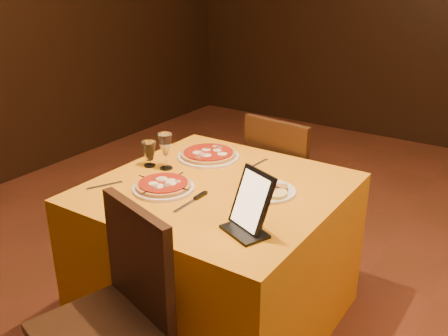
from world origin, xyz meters
The scene contains 12 objects.
main_table centered at (-0.53, 0.10, 0.38)m, with size 1.10×1.10×0.75m, color orange.
chair_main_near centered at (-0.53, -0.69, 0.46)m, with size 0.37×0.37×0.91m, color #30200F, non-canonical shape.
chair_main_far centered at (-0.53, 0.90, 0.46)m, with size 0.40×0.40×0.91m, color black, non-canonical shape.
pizza_near centered at (-0.72, -0.07, 0.77)m, with size 0.29×0.29×0.03m.
pizza_far centered at (-0.78, 0.37, 0.77)m, with size 0.33×0.33×0.03m.
cutlet_dish centered at (-0.30, 0.16, 0.76)m, with size 0.26×0.26×0.03m.
wine_glass centered at (-0.87, 0.13, 0.84)m, with size 0.07×0.07×0.19m, color #E2C980, non-canonical shape.
water_glass centered at (-0.96, 0.11, 0.81)m, with size 0.06×0.06×0.13m, color silver, non-canonical shape.
tablet centered at (-0.19, -0.16, 0.87)m, with size 0.18×0.02×0.24m, color black.
knife centered at (-0.52, -0.13, 0.75)m, with size 0.20×0.02×0.01m, color #A5A5AB.
fork_near centered at (-0.97, -0.20, 0.75)m, with size 0.17×0.02×0.01m, color silver.
fork_far centered at (-0.51, 0.45, 0.75)m, with size 0.15×0.02×0.01m, color silver.
Camera 1 is at (0.68, -1.66, 1.72)m, focal length 40.00 mm.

